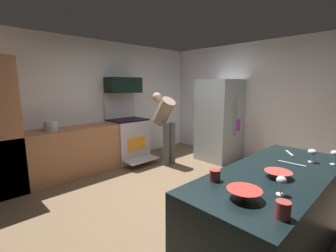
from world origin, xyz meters
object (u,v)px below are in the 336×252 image
(microwave, at_px, (124,85))
(mixing_bowl_large, at_px, (244,194))
(mixing_bowl_small, at_px, (278,174))
(mug_tea, at_px, (215,175))
(stock_pot, at_px, (51,126))
(wine_glass_near, at_px, (281,181))
(wine_glass_mid, at_px, (312,153))
(oven_range, at_px, (128,139))
(wine_glass_far, at_px, (335,154))
(refrigerator, at_px, (219,120))
(person_cook, at_px, (165,122))
(mug_coffee, at_px, (283,210))

(microwave, bearing_deg, mixing_bowl_large, -111.50)
(mixing_bowl_small, bearing_deg, mixing_bowl_large, 178.48)
(mixing_bowl_large, xyz_separation_m, mug_tea, (0.12, 0.32, 0.01))
(mixing_bowl_large, xyz_separation_m, stock_pot, (-0.14, 3.53, 0.05))
(wine_glass_near, bearing_deg, wine_glass_mid, 3.20)
(oven_range, height_order, wine_glass_mid, oven_range)
(mixing_bowl_small, relative_size, wine_glass_far, 1.53)
(wine_glass_mid, distance_m, mug_tea, 1.18)
(stock_pot, bearing_deg, oven_range, -0.47)
(oven_range, xyz_separation_m, mixing_bowl_small, (-0.86, -3.53, 0.42))
(refrigerator, bearing_deg, stock_pot, 157.23)
(wine_glass_near, height_order, mug_tea, wine_glass_near)
(microwave, relative_size, person_cook, 0.48)
(microwave, bearing_deg, person_cook, -57.83)
(microwave, xyz_separation_m, wine_glass_near, (-1.17, -3.76, -0.68))
(oven_range, distance_m, mug_tea, 3.48)
(microwave, xyz_separation_m, stock_pot, (-1.56, -0.08, -0.70))
(refrigerator, distance_m, stock_pot, 3.42)
(wine_glass_mid, bearing_deg, mixing_bowl_small, 172.83)
(person_cook, height_order, mixing_bowl_large, person_cook)
(mixing_bowl_large, relative_size, mug_tea, 2.59)
(stock_pot, bearing_deg, refrigerator, -22.77)
(refrigerator, height_order, wine_glass_far, refrigerator)
(wine_glass_near, bearing_deg, mixing_bowl_large, 148.40)
(person_cook, bearing_deg, oven_range, 125.49)
(wine_glass_near, bearing_deg, mixing_bowl_small, 23.49)
(refrigerator, xyz_separation_m, person_cook, (-1.10, 0.62, 0.00))
(microwave, relative_size, wine_glass_near, 5.25)
(mixing_bowl_small, bearing_deg, oven_range, 76.31)
(refrigerator, relative_size, wine_glass_far, 12.37)
(person_cook, distance_m, mixing_bowl_large, 3.41)
(refrigerator, bearing_deg, person_cook, 150.81)
(person_cook, xyz_separation_m, stock_pot, (-2.05, 0.71, 0.08))
(wine_glass_far, relative_size, mug_coffee, 1.38)
(mixing_bowl_large, height_order, stock_pot, stock_pot)
(person_cook, relative_size, mixing_bowl_large, 6.37)
(mug_tea, bearing_deg, refrigerator, 32.97)
(person_cook, distance_m, wine_glass_far, 3.16)
(wine_glass_near, bearing_deg, refrigerator, 40.34)
(refrigerator, height_order, mixing_bowl_large, refrigerator)
(oven_range, xyz_separation_m, wine_glass_mid, (-0.20, -3.61, 0.49))
(wine_glass_far, distance_m, stock_pot, 4.06)
(oven_range, distance_m, wine_glass_near, 3.88)
(mixing_bowl_large, xyz_separation_m, wine_glass_near, (0.25, -0.15, 0.07))
(oven_range, bearing_deg, wine_glass_mid, -93.22)
(mug_coffee, bearing_deg, refrigerator, 38.88)
(wine_glass_far, distance_m, mug_coffee, 1.35)
(mug_tea, bearing_deg, oven_range, 67.83)
(wine_glass_near, xyz_separation_m, wine_glass_far, (1.05, -0.12, 0.01))
(mixing_bowl_small, distance_m, stock_pot, 3.61)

